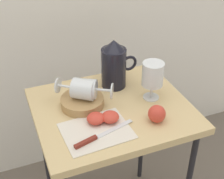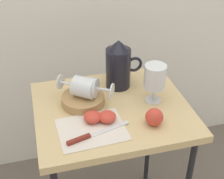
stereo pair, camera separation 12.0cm
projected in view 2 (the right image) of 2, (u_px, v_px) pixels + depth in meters
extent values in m
cube|color=silver|center=(83.00, 7.00, 1.57)|extent=(2.40, 0.03, 1.85)
cube|color=tan|center=(112.00, 110.00, 1.25)|extent=(0.59, 0.50, 0.03)
cylinder|color=black|center=(50.00, 151.00, 1.56)|extent=(0.02, 0.02, 0.68)
cylinder|color=black|center=(149.00, 133.00, 1.67)|extent=(0.02, 0.02, 0.68)
cube|color=silver|center=(92.00, 129.00, 1.13)|extent=(0.24, 0.20, 0.00)
cylinder|color=#AD8451|center=(83.00, 100.00, 1.25)|extent=(0.17, 0.17, 0.03)
cylinder|color=black|center=(118.00, 68.00, 1.32)|extent=(0.10, 0.10, 0.17)
cylinder|color=orange|center=(118.00, 75.00, 1.34)|extent=(0.09, 0.09, 0.09)
cone|color=black|center=(118.00, 45.00, 1.26)|extent=(0.09, 0.09, 0.04)
torus|color=black|center=(134.00, 64.00, 1.33)|extent=(0.07, 0.01, 0.07)
cylinder|color=silver|center=(153.00, 100.00, 1.28)|extent=(0.06, 0.06, 0.00)
cylinder|color=silver|center=(153.00, 93.00, 1.26)|extent=(0.01, 0.01, 0.06)
cylinder|color=silver|center=(155.00, 77.00, 1.22)|extent=(0.08, 0.08, 0.09)
cylinder|color=orange|center=(155.00, 81.00, 1.23)|extent=(0.07, 0.07, 0.05)
cylinder|color=silver|center=(84.00, 87.00, 1.22)|extent=(0.11, 0.11, 0.08)
cylinder|color=silver|center=(68.00, 84.00, 1.24)|extent=(0.05, 0.04, 0.01)
cylinder|color=silver|center=(60.00, 82.00, 1.25)|extent=(0.04, 0.05, 0.06)
cylinder|color=silver|center=(86.00, 87.00, 1.23)|extent=(0.11, 0.11, 0.08)
cylinder|color=silver|center=(104.00, 90.00, 1.21)|extent=(0.06, 0.04, 0.01)
cylinder|color=silver|center=(113.00, 91.00, 1.20)|extent=(0.03, 0.05, 0.06)
ellipsoid|color=#CC3D2D|center=(93.00, 117.00, 1.16)|extent=(0.06, 0.06, 0.04)
ellipsoid|color=#CC3D2D|center=(107.00, 117.00, 1.16)|extent=(0.06, 0.06, 0.04)
sphere|color=#CC3D2D|center=(154.00, 117.00, 1.14)|extent=(0.06, 0.06, 0.06)
cube|color=silver|center=(110.00, 129.00, 1.13)|extent=(0.15, 0.06, 0.00)
cube|color=maroon|center=(79.00, 140.00, 1.07)|extent=(0.09, 0.04, 0.01)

